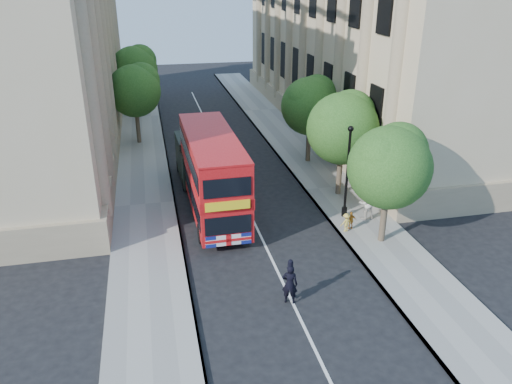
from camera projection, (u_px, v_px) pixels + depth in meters
ground at (287, 290)px, 21.38m from camera, size 120.00×120.00×0.00m
pavement_right at (331, 188)px, 31.44m from camera, size 3.50×80.00×0.12m
pavement_left at (146, 205)px, 29.16m from camera, size 3.50×80.00×0.12m
building_right at (370, 18)px, 41.97m from camera, size 12.00×38.00×18.00m
building_left at (19, 25)px, 36.49m from camera, size 12.00×38.00×18.00m
tree_right_near at (390, 163)px, 23.55m from camera, size 4.00×4.00×6.08m
tree_right_mid at (343, 125)px, 28.83m from camera, size 4.20×4.20×6.37m
tree_right_far at (311, 103)px, 34.25m from camera, size 4.00×4.00×6.15m
tree_left_far at (135, 88)px, 38.11m from camera, size 4.00×4.00×6.30m
tree_left_back at (135, 67)px, 45.16m from camera, size 4.20×4.20×6.65m
lamp_post at (347, 176)px, 26.73m from camera, size 0.32×0.32×5.16m
double_decker_bus at (212, 171)px, 27.45m from camera, size 2.70×9.69×4.46m
box_van at (194, 160)px, 32.31m from camera, size 2.10×4.87×2.75m
police_constable at (290, 284)px, 20.25m from camera, size 0.76×0.65×1.77m
woman_pedestrian at (367, 203)px, 27.03m from camera, size 0.91×0.71×1.84m
child_a at (351, 220)px, 26.10m from camera, size 0.59×0.30×0.97m
child_b at (346, 222)px, 25.84m from camera, size 0.71×0.50×1.01m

